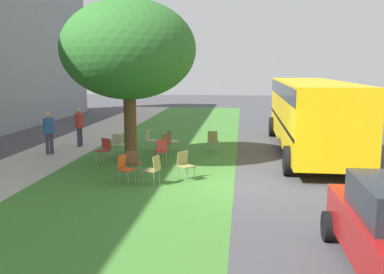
{
  "coord_description": "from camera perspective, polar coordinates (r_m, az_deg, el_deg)",
  "views": [
    {
      "loc": [
        -12.59,
        0.0,
        3.49
      ],
      "look_at": [
        2.08,
        1.71,
        1.07
      ],
      "focal_mm": 40.72,
      "sensor_mm": 36.0,
      "label": 1
    }
  ],
  "objects": [
    {
      "name": "chair_5",
      "position": [
        16.19,
        -11.4,
        -1.46
      ],
      "size": [
        0.55,
        0.54,
        0.88
      ],
      "color": "#B7332D",
      "rests_on": "ground"
    },
    {
      "name": "pedestrian_1",
      "position": [
        18.16,
        -18.23,
        0.71
      ],
      "size": [
        0.4,
        0.39,
        1.69
      ],
      "color": "#3F3851",
      "rests_on": "ground"
    },
    {
      "name": "street_tree",
      "position": [
        15.43,
        -8.31,
        11.21
      ],
      "size": [
        4.67,
        4.67,
        5.77
      ],
      "color": "brown",
      "rests_on": "ground"
    },
    {
      "name": "grass_verge",
      "position": [
        13.45,
        -7.39,
        -5.8
      ],
      "size": [
        48.0,
        6.0,
        0.01
      ],
      "primitive_type": "cube",
      "color": "#3D752D",
      "rests_on": "ground"
    },
    {
      "name": "chair_4",
      "position": [
        13.81,
        -7.66,
        -3.2
      ],
      "size": [
        0.43,
        0.43,
        0.88
      ],
      "color": "brown",
      "rests_on": "ground"
    },
    {
      "name": "chair_2",
      "position": [
        17.23,
        -9.62,
        -0.76
      ],
      "size": [
        0.48,
        0.47,
        0.88
      ],
      "color": "beige",
      "rests_on": "ground"
    },
    {
      "name": "chair_0",
      "position": [
        17.77,
        2.76,
        -0.34
      ],
      "size": [
        0.46,
        0.45,
        0.88
      ],
      "color": "olive",
      "rests_on": "ground"
    },
    {
      "name": "school_bus",
      "position": [
        18.23,
        15.32,
        3.52
      ],
      "size": [
        10.4,
        2.8,
        2.88
      ],
      "color": "yellow",
      "rests_on": "ground"
    },
    {
      "name": "chair_1",
      "position": [
        13.44,
        -0.96,
        -3.48
      ],
      "size": [
        0.59,
        0.59,
        0.88
      ],
      "color": "olive",
      "rests_on": "ground"
    },
    {
      "name": "sidewalk_strip",
      "position": [
        15.11,
        -23.86,
        -4.85
      ],
      "size": [
        48.0,
        2.8,
        0.01
      ],
      "primitive_type": "cube",
      "color": "#ADA89E",
      "rests_on": "ground"
    },
    {
      "name": "chair_9",
      "position": [
        12.91,
        -5.05,
        -4.04
      ],
      "size": [
        0.51,
        0.52,
        0.88
      ],
      "color": "olive",
      "rests_on": "ground"
    },
    {
      "name": "ground",
      "position": [
        13.06,
        6.44,
        -6.25
      ],
      "size": [
        80.0,
        80.0,
        0.0
      ],
      "primitive_type": "plane",
      "color": "#424247"
    },
    {
      "name": "chair_3",
      "position": [
        16.97,
        -3.55,
        -0.8
      ],
      "size": [
        0.59,
        0.59,
        0.88
      ],
      "color": "brown",
      "rests_on": "ground"
    },
    {
      "name": "chair_7",
      "position": [
        15.67,
        -4.12,
        -1.66
      ],
      "size": [
        0.58,
        0.57,
        0.88
      ],
      "color": "#B7332D",
      "rests_on": "ground"
    },
    {
      "name": "chair_6",
      "position": [
        13.13,
        -8.81,
        -3.88
      ],
      "size": [
        0.53,
        0.54,
        0.88
      ],
      "color": "#C64C1E",
      "rests_on": "ground"
    },
    {
      "name": "chair_10",
      "position": [
        17.76,
        -2.65,
        -0.34
      ],
      "size": [
        0.58,
        0.59,
        0.88
      ],
      "color": "#ADA393",
      "rests_on": "ground"
    },
    {
      "name": "pedestrian_0",
      "position": [
        19.56,
        -14.54,
        1.47
      ],
      "size": [
        0.39,
        0.26,
        1.69
      ],
      "color": "#3F3851",
      "rests_on": "ground"
    },
    {
      "name": "chair_8",
      "position": [
        18.02,
        -5.55,
        -0.24
      ],
      "size": [
        0.48,
        0.48,
        0.88
      ],
      "color": "#ADA393",
      "rests_on": "ground"
    }
  ]
}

